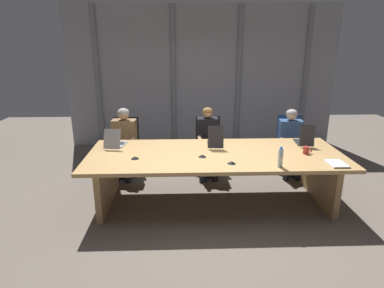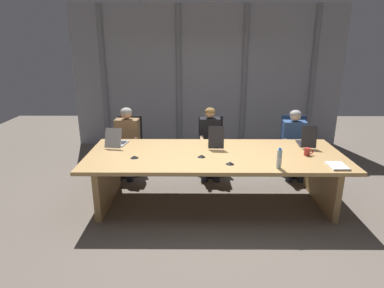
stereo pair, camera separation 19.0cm
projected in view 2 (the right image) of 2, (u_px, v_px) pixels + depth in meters
ground_plane at (214, 202)px, 4.87m from camera, size 11.58×11.58×0.00m
conference_table at (215, 164)px, 4.69m from camera, size 3.57×1.41×0.75m
curtain_backdrop at (208, 77)px, 7.17m from camera, size 5.79×0.17×3.02m
laptop_left_end at (117, 142)px, 5.00m from camera, size 0.30×0.44×0.29m
laptop_left_mid at (216, 142)px, 4.95m from camera, size 0.25×0.42×0.34m
laptop_center at (306, 142)px, 4.98m from camera, size 0.25×0.41×0.33m
office_chair_left_end at (129, 152)px, 5.91m from camera, size 0.60×0.60×0.98m
office_chair_left_mid at (211, 152)px, 5.90m from camera, size 0.60×0.60×0.98m
office_chair_center at (293, 152)px, 5.89m from camera, size 0.60×0.61×1.00m
person_left_end at (126, 138)px, 5.67m from camera, size 0.43×0.56×1.18m
person_left_mid at (210, 139)px, 5.66m from camera, size 0.37×0.55×1.18m
person_center at (294, 139)px, 5.65m from camera, size 0.42×0.57×1.14m
water_bottle_primary at (279, 159)px, 4.09m from camera, size 0.06×0.06×0.26m
coffee_mug_near at (307, 152)px, 4.57m from camera, size 0.13×0.08×0.10m
conference_mic_left_side at (230, 163)px, 4.24m from camera, size 0.11×0.11×0.03m
conference_mic_middle at (201, 156)px, 4.50m from camera, size 0.11×0.11×0.03m
conference_mic_right_side at (134, 157)px, 4.46m from camera, size 0.11×0.11×0.03m
spiral_notepad at (337, 166)px, 4.16m from camera, size 0.22×0.31×0.03m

